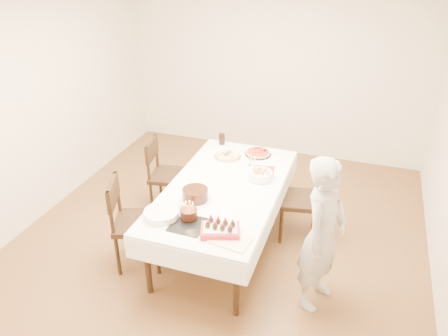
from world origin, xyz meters
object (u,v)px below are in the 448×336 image
(pizza_white, at_px, (228,156))
(birthday_cake, at_px, (189,211))
(dining_table, at_px, (224,216))
(chair_left_dessert, at_px, (138,223))
(pasta_bowl, at_px, (261,175))
(layer_cake, at_px, (195,195))
(pizza_pepperoni, at_px, (258,153))
(strawberry_box, at_px, (220,229))
(person, at_px, (323,235))
(cola_glass, at_px, (222,139))
(chair_right_savory, at_px, (300,200))
(taper_candle, at_px, (255,167))
(chair_left_savory, at_px, (169,176))

(pizza_white, bearing_deg, birthday_cake, -87.36)
(dining_table, bearing_deg, chair_left_dessert, -142.64)
(pasta_bowl, bearing_deg, birthday_cake, -115.28)
(layer_cake, height_order, birthday_cake, birthday_cake)
(pizza_pepperoni, distance_m, birthday_cake, 1.52)
(strawberry_box, bearing_deg, layer_cake, 133.92)
(person, relative_size, layer_cake, 4.64)
(cola_glass, bearing_deg, strawberry_box, -71.16)
(chair_right_savory, bearing_deg, pizza_white, 156.75)
(pizza_white, relative_size, layer_cake, 0.98)
(taper_candle, bearing_deg, chair_left_savory, 170.90)
(pizza_pepperoni, relative_size, birthday_cake, 1.96)
(person, bearing_deg, taper_candle, 64.23)
(person, xyz_separation_m, pizza_pepperoni, (-0.96, 1.35, 0.02))
(pizza_pepperoni, bearing_deg, pizza_white, -149.44)
(pizza_white, bearing_deg, layer_cake, -90.17)
(pasta_bowl, xyz_separation_m, cola_glass, (-0.69, 0.70, 0.02))
(taper_candle, bearing_deg, birthday_cake, -110.96)
(chair_right_savory, height_order, pizza_pepperoni, chair_right_savory)
(person, bearing_deg, pizza_pepperoni, 52.91)
(chair_left_dessert, bearing_deg, strawberry_box, 146.68)
(dining_table, relative_size, chair_right_savory, 2.25)
(taper_candle, relative_size, strawberry_box, 0.77)
(pasta_bowl, relative_size, birthday_cake, 1.59)
(chair_left_dessert, bearing_deg, cola_glass, -124.42)
(pasta_bowl, height_order, layer_cake, layer_cake)
(dining_table, relative_size, strawberry_box, 6.25)
(chair_left_dessert, distance_m, cola_glass, 1.62)
(chair_right_savory, distance_m, taper_candle, 0.66)
(chair_left_dessert, relative_size, pasta_bowl, 3.89)
(person, xyz_separation_m, pasta_bowl, (-0.78, 0.79, 0.04))
(chair_left_dessert, xyz_separation_m, person, (1.83, 0.06, 0.26))
(chair_right_savory, bearing_deg, strawberry_box, -123.34)
(chair_left_savory, distance_m, strawberry_box, 1.70)
(pizza_pepperoni, relative_size, pasta_bowl, 1.23)
(chair_left_dessert, relative_size, birthday_cake, 6.21)
(person, relative_size, cola_glass, 10.72)
(person, relative_size, pizza_pepperoni, 4.81)
(dining_table, height_order, strawberry_box, strawberry_box)
(dining_table, relative_size, taper_candle, 8.11)
(dining_table, height_order, birthday_cake, birthday_cake)
(dining_table, relative_size, chair_left_dessert, 2.15)
(dining_table, distance_m, chair_right_savory, 0.87)
(chair_right_savory, distance_m, cola_glass, 1.28)
(person, bearing_deg, pasta_bowl, 62.21)
(chair_left_dessert, height_order, strawberry_box, chair_left_dessert)
(chair_left_dessert, relative_size, taper_candle, 3.78)
(chair_right_savory, relative_size, layer_cake, 2.91)
(person, height_order, layer_cake, person)
(pizza_pepperoni, relative_size, cola_glass, 2.23)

